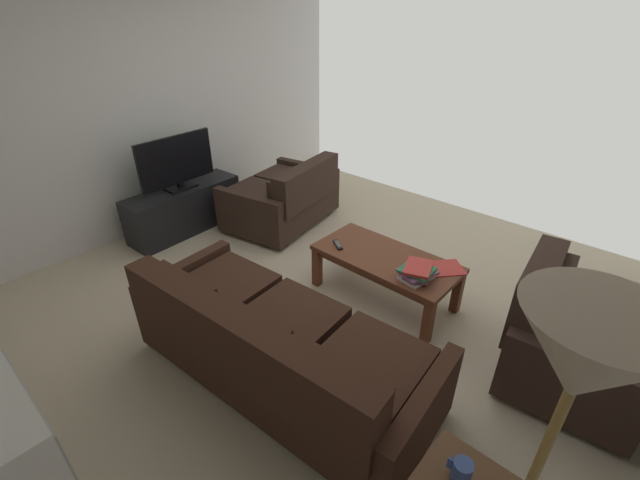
# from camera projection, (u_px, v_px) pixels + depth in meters

# --- Properties ---
(ground_plane) EXTENTS (4.83, 5.03, 0.01)m
(ground_plane) POSITION_uv_depth(u_px,v_px,m) (328.00, 294.00, 3.70)
(ground_plane) COLOR beige
(wall_right) EXTENTS (0.12, 5.03, 2.86)m
(wall_right) POSITION_uv_depth(u_px,v_px,m) (158.00, 94.00, 4.39)
(wall_right) COLOR silver
(wall_right) RESTS_ON ground
(sofa_main) EXTENTS (2.14, 1.02, 0.79)m
(sofa_main) POSITION_uv_depth(u_px,v_px,m) (275.00, 346.00, 2.66)
(sofa_main) COLOR black
(sofa_main) RESTS_ON ground
(loveseat_near) EXTENTS (1.09, 1.38, 0.78)m
(loveseat_near) POSITION_uv_depth(u_px,v_px,m) (285.00, 197.00, 4.74)
(loveseat_near) COLOR black
(loveseat_near) RESTS_ON ground
(coffee_table) EXTENTS (1.21, 0.58, 0.42)m
(coffee_table) POSITION_uv_depth(u_px,v_px,m) (386.00, 263.00, 3.48)
(coffee_table) COLOR brown
(coffee_table) RESTS_ON ground
(floor_lamp) EXTENTS (0.35, 0.35, 1.68)m
(floor_lamp) POSITION_uv_depth(u_px,v_px,m) (572.00, 388.00, 1.00)
(floor_lamp) COLOR olive
(floor_lamp) RESTS_ON ground
(tv_stand) EXTENTS (0.47, 1.31, 0.51)m
(tv_stand) POSITION_uv_depth(u_px,v_px,m) (185.00, 209.00, 4.64)
(tv_stand) COLOR black
(tv_stand) RESTS_ON ground
(flat_tv) EXTENTS (0.22, 0.88, 0.57)m
(flat_tv) POSITION_uv_depth(u_px,v_px,m) (176.00, 162.00, 4.37)
(flat_tv) COLOR black
(flat_tv) RESTS_ON tv_stand
(armchair_side) EXTENTS (0.89, 1.02, 0.85)m
(armchair_side) POSITION_uv_depth(u_px,v_px,m) (569.00, 337.00, 2.70)
(armchair_side) COLOR black
(armchair_side) RESTS_ON ground
(coffee_mug) EXTENTS (0.10, 0.08, 0.10)m
(coffee_mug) POSITION_uv_depth(u_px,v_px,m) (462.00, 471.00, 1.65)
(coffee_mug) COLOR #334C8C
(coffee_mug) RESTS_ON end_table
(book_stack) EXTENTS (0.28, 0.32, 0.12)m
(book_stack) POSITION_uv_depth(u_px,v_px,m) (417.00, 272.00, 3.14)
(book_stack) COLOR silver
(book_stack) RESTS_ON coffee_table
(tv_remote) EXTENTS (0.16, 0.12, 0.02)m
(tv_remote) POSITION_uv_depth(u_px,v_px,m) (338.00, 245.00, 3.60)
(tv_remote) COLOR black
(tv_remote) RESTS_ON coffee_table
(loose_magazine) EXTENTS (0.38, 0.39, 0.01)m
(loose_magazine) POSITION_uv_depth(u_px,v_px,m) (443.00, 268.00, 3.29)
(loose_magazine) COLOR #C63833
(loose_magazine) RESTS_ON coffee_table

